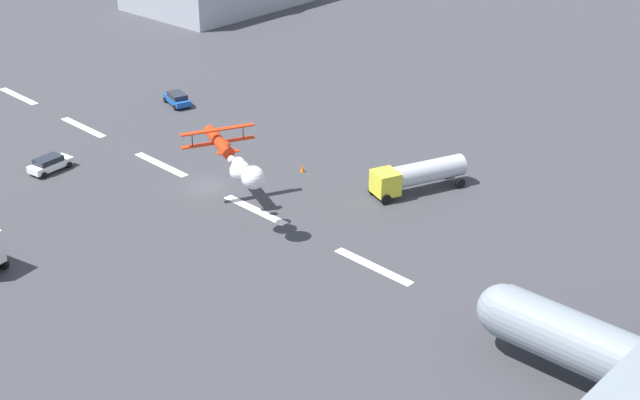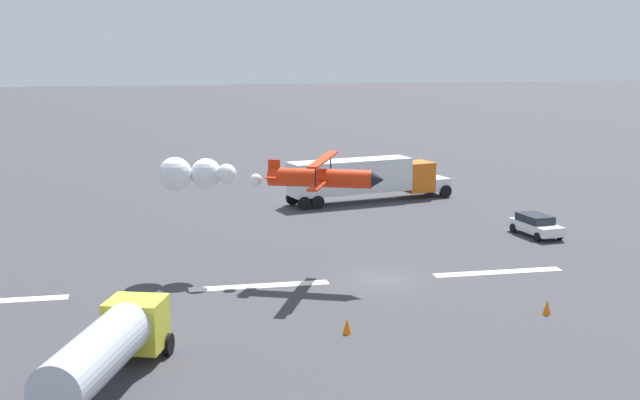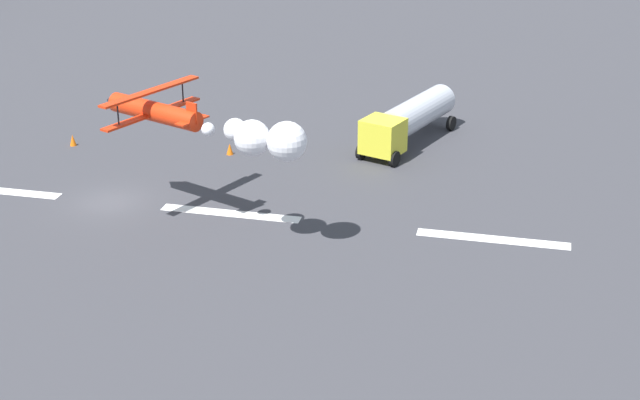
{
  "view_description": "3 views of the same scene",
  "coord_description": "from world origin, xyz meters",
  "views": [
    {
      "loc": [
        63.98,
        -48.84,
        37.98
      ],
      "look_at": [
        15.58,
        0.0,
        3.93
      ],
      "focal_mm": 51.31,
      "sensor_mm": 36.0,
      "label": 1
    },
    {
      "loc": [
        13.65,
        47.47,
        13.84
      ],
      "look_at": [
        3.52,
        -0.89,
        4.67
      ],
      "focal_mm": 48.97,
      "sensor_mm": 36.0,
      "label": 2
    },
    {
      "loc": [
        23.14,
        -45.95,
        21.69
      ],
      "look_at": [
        12.94,
        -2.48,
        2.43
      ],
      "focal_mm": 53.43,
      "sensor_mm": 36.0,
      "label": 3
    }
  ],
  "objects": [
    {
      "name": "runway_stripe_4",
      "position": [
        21.7,
        0.0,
        0.01
      ],
      "size": [
        8.0,
        0.9,
        0.01
      ],
      "primitive_type": "cube",
      "color": "white",
      "rests_on": "ground"
    },
    {
      "name": "runway_stripe_3",
      "position": [
        7.23,
        0.0,
        0.01
      ],
      "size": [
        8.0,
        0.9,
        0.01
      ],
      "primitive_type": "cube",
      "color": "white",
      "rests_on": "ground"
    },
    {
      "name": "ground_plane",
      "position": [
        0.0,
        0.0,
        0.0
      ],
      "size": [
        440.0,
        440.0,
        0.0
      ],
      "primitive_type": "plane",
      "color": "#38383D",
      "rests_on": "ground"
    },
    {
      "name": "traffic_cone_near",
      "position": [
        -6.4,
        8.15,
        0.38
      ],
      "size": [
        0.44,
        0.44,
        0.75
      ],
      "primitive_type": "cone",
      "color": "orange",
      "rests_on": "ground"
    },
    {
      "name": "fuel_tanker_truck",
      "position": [
        15.2,
        13.53,
        1.75
      ],
      "size": [
        5.63,
        9.76,
        2.9
      ],
      "color": "yellow",
      "rests_on": "ground"
    },
    {
      "name": "traffic_cone_far",
      "position": [
        4.26,
        8.94,
        0.38
      ],
      "size": [
        0.44,
        0.44,
        0.75
      ],
      "primitive_type": "cone",
      "color": "orange",
      "rests_on": "ground"
    },
    {
      "name": "stunt_biplane_red",
      "position": [
        8.0,
        -2.69,
        6.0
      ],
      "size": [
        12.68,
        7.35,
        2.11
      ],
      "color": "red"
    }
  ]
}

